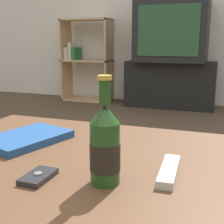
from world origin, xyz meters
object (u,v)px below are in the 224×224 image
object	(u,v)px
cell_phone	(38,177)
remote_control	(169,172)
table_book	(27,138)
tv_stand	(170,84)
television	(172,31)
bookshelf	(85,59)
beer_bottle	(105,146)

from	to	relation	value
cell_phone	remote_control	world-z (taller)	remote_control
cell_phone	table_book	world-z (taller)	table_book
tv_stand	television	size ratio (longest dim) A/B	1.30
television	bookshelf	size ratio (longest dim) A/B	0.76
bookshelf	remote_control	world-z (taller)	bookshelf
television	bookshelf	bearing A→B (deg)	177.47
bookshelf	tv_stand	bearing A→B (deg)	-2.32
television	remote_control	distance (m)	2.83
remote_control	table_book	distance (m)	0.50
bookshelf	remote_control	bearing A→B (deg)	-61.92
tv_stand	table_book	world-z (taller)	tv_stand
tv_stand	beer_bottle	xyz separation A→B (m)	(0.30, -2.86, 0.25)
beer_bottle	remote_control	xyz separation A→B (m)	(0.14, 0.09, -0.08)
tv_stand	television	xyz separation A→B (m)	(0.00, -0.00, 0.58)
beer_bottle	remote_control	bearing A→B (deg)	34.17
remote_control	beer_bottle	bearing A→B (deg)	-148.50
cell_phone	remote_control	size ratio (longest dim) A/B	0.54
television	cell_phone	size ratio (longest dim) A/B	7.66
cell_phone	remote_control	xyz separation A→B (m)	(0.30, 0.13, 0.00)
bookshelf	beer_bottle	world-z (taller)	bookshelf
television	remote_control	size ratio (longest dim) A/B	4.14
table_book	television	bearing A→B (deg)	106.59
bookshelf	beer_bottle	size ratio (longest dim) A/B	3.86
tv_stand	bookshelf	size ratio (longest dim) A/B	0.99
remote_control	tv_stand	bearing A→B (deg)	96.29
tv_stand	beer_bottle	world-z (taller)	beer_bottle
television	table_book	xyz separation A→B (m)	(-0.05, -2.66, -0.41)
tv_stand	cell_phone	bearing A→B (deg)	-87.19
beer_bottle	remote_control	distance (m)	0.18
table_book	bookshelf	bearing A→B (deg)	128.23
television	bookshelf	xyz separation A→B (m)	(-1.06, 0.05, -0.32)
bookshelf	table_book	distance (m)	2.89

